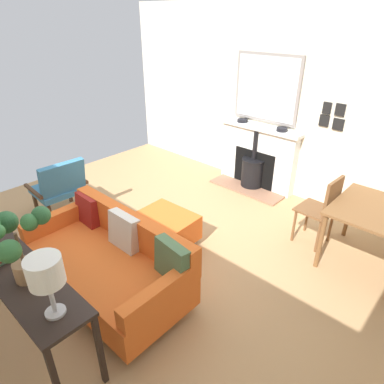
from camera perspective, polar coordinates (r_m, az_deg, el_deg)
ground_plane at (r=4.26m, az=-6.38°, el=-9.07°), size 4.89×5.77×0.01m
wall_left at (r=5.44m, az=13.07°, el=14.78°), size 0.12×5.77×2.75m
fireplace at (r=5.58m, az=10.80°, el=5.22°), size 0.56×1.38×1.02m
mirror_over_mantel at (r=5.34m, az=12.53°, el=16.75°), size 0.04×1.07×0.99m
mantel_bowl_near at (r=5.56m, az=8.54°, el=11.91°), size 0.17×0.17×0.05m
mantel_bowl_far at (r=5.21m, az=14.98°, el=10.23°), size 0.16×0.16×0.05m
sofa at (r=3.58m, az=-13.75°, el=-11.29°), size 0.90×1.81×0.78m
ottoman at (r=4.16m, az=-4.28°, el=-5.79°), size 0.56×0.71×0.40m
armchair_accent at (r=4.92m, az=-21.48°, el=1.00°), size 0.70×0.64×0.86m
console_table at (r=3.13m, az=-27.25°, el=-12.84°), size 0.40×1.70×0.74m
table_lamp_far_end at (r=2.38m, az=-23.57°, el=-12.50°), size 0.23×0.23×0.47m
potted_plant at (r=2.75m, az=-27.60°, el=-6.93°), size 0.41×0.49×0.62m
book_stack at (r=3.24m, az=-29.22°, el=-9.13°), size 0.24×0.21×0.07m
dining_table at (r=4.11m, az=28.70°, el=-3.75°), size 0.94×0.85×0.72m
dining_chair_near_fireplace at (r=4.26m, az=21.36°, el=-2.28°), size 0.42×0.42×0.92m
photo_gallery_row at (r=4.97m, az=22.71°, el=11.75°), size 0.02×0.33×0.35m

